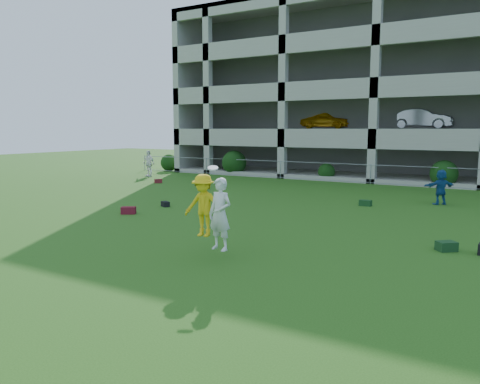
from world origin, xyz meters
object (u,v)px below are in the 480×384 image
Objects in this scene: bystander_d at (441,187)px; parking_garage at (405,92)px; frisbee_contest at (209,208)px; bystander_b at (149,164)px.

bystander_d is 16.43m from parking_garage.
frisbee_contest is 0.07× the size of parking_garage.
parking_garage reaches higher than bystander_d.
bystander_b is 19.43m from bystander_d.
frisbee_contest is 27.33m from parking_garage.
bystander_d is at bearing -72.22° from parking_garage.
frisbee_contest reaches higher than bystander_b.
bystander_b is at bearing -50.91° from bystander_d.
frisbee_contest is at bearing -88.33° from parking_garage.
frisbee_contest is (15.27, -14.76, 0.36)m from bystander_b.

